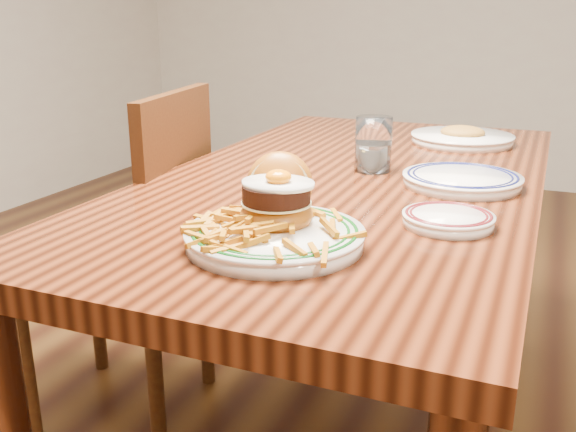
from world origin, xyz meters
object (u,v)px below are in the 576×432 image
at_px(table, 349,210).
at_px(side_plate, 448,218).
at_px(chair_left, 139,251).
at_px(main_plate, 276,220).

bearing_deg(table, side_plate, -47.37).
distance_m(table, side_plate, 0.42).
height_order(chair_left, side_plate, chair_left).
relative_size(table, chair_left, 1.72).
relative_size(chair_left, side_plate, 5.69).
bearing_deg(side_plate, main_plate, -159.86).
xyz_separation_m(table, side_plate, (0.27, -0.30, 0.10)).
bearing_deg(main_plate, chair_left, 125.30).
xyz_separation_m(chair_left, main_plate, (0.59, -0.43, 0.29)).
xyz_separation_m(table, chair_left, (-0.57, -0.07, -0.16)).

